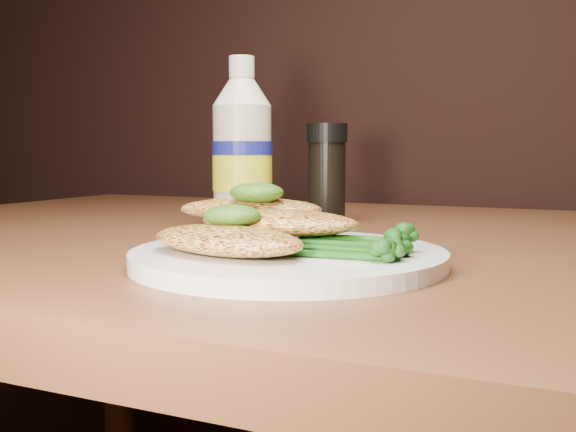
% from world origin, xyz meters
% --- Properties ---
extents(plate, '(0.25, 0.25, 0.01)m').
position_xyz_m(plate, '(0.06, 0.86, 0.76)').
color(plate, white).
rests_on(plate, dining_table).
extents(chicken_front, '(0.15, 0.10, 0.02)m').
position_xyz_m(chicken_front, '(0.03, 0.82, 0.77)').
color(chicken_front, '#F7B64E').
rests_on(chicken_front, plate).
extents(chicken_mid, '(0.14, 0.07, 0.02)m').
position_xyz_m(chicken_mid, '(0.05, 0.87, 0.78)').
color(chicken_mid, '#F7B64E').
rests_on(chicken_mid, plate).
extents(chicken_back, '(0.14, 0.10, 0.02)m').
position_xyz_m(chicken_back, '(0.01, 0.90, 0.79)').
color(chicken_back, '#F7B64E').
rests_on(chicken_back, plate).
extents(pesto_front, '(0.05, 0.05, 0.02)m').
position_xyz_m(pesto_front, '(0.02, 0.84, 0.79)').
color(pesto_front, black).
rests_on(pesto_front, chicken_front).
extents(pesto_back, '(0.05, 0.05, 0.02)m').
position_xyz_m(pesto_back, '(0.02, 0.89, 0.80)').
color(pesto_back, black).
rests_on(pesto_back, chicken_back).
extents(broccolini_bundle, '(0.14, 0.12, 0.02)m').
position_xyz_m(broccolini_bundle, '(0.11, 0.85, 0.77)').
color(broccolini_bundle, '#164F11').
rests_on(broccolini_bundle, plate).
extents(mayo_bottle, '(0.07, 0.07, 0.20)m').
position_xyz_m(mayo_bottle, '(-0.09, 1.07, 0.85)').
color(mayo_bottle, beige).
rests_on(mayo_bottle, dining_table).
extents(pepper_grinder, '(0.06, 0.06, 0.12)m').
position_xyz_m(pepper_grinder, '(-0.02, 1.16, 0.81)').
color(pepper_grinder, black).
rests_on(pepper_grinder, dining_table).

